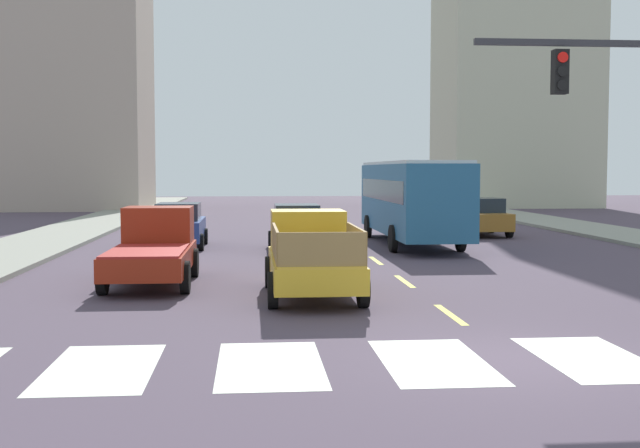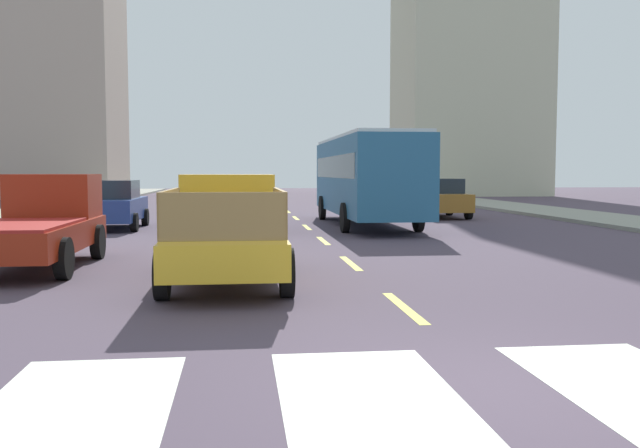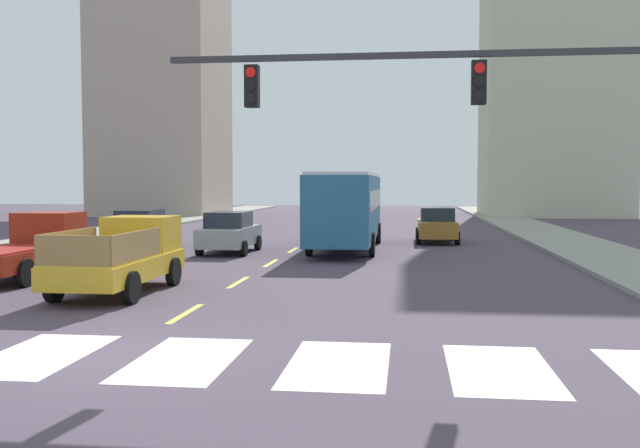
% 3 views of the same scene
% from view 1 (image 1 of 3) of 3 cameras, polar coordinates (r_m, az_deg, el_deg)
% --- Properties ---
extents(ground_plane, '(160.00, 160.00, 0.00)m').
position_cam_1_polar(ground_plane, '(13.26, 13.41, -9.28)').
color(ground_plane, '#4B3E4D').
extents(sidewalk_left, '(3.84, 110.00, 0.15)m').
position_cam_1_polar(sidewalk_left, '(31.56, -20.50, -1.71)').
color(sidewalk_left, gray).
rests_on(sidewalk_left, ground).
extents(crosswalk_stripe_1, '(1.61, 3.13, 0.01)m').
position_cam_1_polar(crosswalk_stripe_1, '(12.81, -15.16, -9.76)').
color(crosswalk_stripe_1, silver).
rests_on(crosswalk_stripe_1, ground).
extents(crosswalk_stripe_2, '(1.61, 3.13, 0.01)m').
position_cam_1_polar(crosswalk_stripe_2, '(12.61, -3.54, -9.85)').
color(crosswalk_stripe_2, silver).
rests_on(crosswalk_stripe_2, ground).
extents(crosswalk_stripe_3, '(1.61, 3.13, 0.01)m').
position_cam_1_polar(crosswalk_stripe_3, '(12.92, 7.98, -9.54)').
color(crosswalk_stripe_3, silver).
rests_on(crosswalk_stripe_3, ground).
extents(crosswalk_stripe_4, '(1.61, 3.13, 0.01)m').
position_cam_1_polar(crosswalk_stripe_4, '(13.71, 18.53, -8.93)').
color(crosswalk_stripe_4, silver).
rests_on(crosswalk_stripe_4, ground).
extents(lane_dash_0, '(0.16, 2.40, 0.01)m').
position_cam_1_polar(lane_dash_0, '(17.02, 9.16, -6.31)').
color(lane_dash_0, '#DBD549').
rests_on(lane_dash_0, ground).
extents(lane_dash_1, '(0.16, 2.40, 0.01)m').
position_cam_1_polar(lane_dash_1, '(21.85, 5.97, -4.04)').
color(lane_dash_1, '#DBD549').
rests_on(lane_dash_1, ground).
extents(lane_dash_2, '(0.16, 2.40, 0.01)m').
position_cam_1_polar(lane_dash_2, '(26.74, 3.95, -2.58)').
color(lane_dash_2, '#DBD549').
rests_on(lane_dash_2, ground).
extents(lane_dash_3, '(0.16, 2.40, 0.01)m').
position_cam_1_polar(lane_dash_3, '(31.66, 2.56, -1.58)').
color(lane_dash_3, '#DBD549').
rests_on(lane_dash_3, ground).
extents(lane_dash_4, '(0.16, 2.40, 0.01)m').
position_cam_1_polar(lane_dash_4, '(36.61, 1.55, -0.85)').
color(lane_dash_4, '#DBD549').
rests_on(lane_dash_4, ground).
extents(lane_dash_5, '(0.16, 2.40, 0.01)m').
position_cam_1_polar(lane_dash_5, '(41.56, 0.77, -0.29)').
color(lane_dash_5, '#DBD549').
rests_on(lane_dash_5, ground).
extents(lane_dash_6, '(0.16, 2.40, 0.01)m').
position_cam_1_polar(lane_dash_6, '(46.53, 0.17, 0.15)').
color(lane_dash_6, '#DBD549').
rests_on(lane_dash_6, ground).
extents(lane_dash_7, '(0.16, 2.40, 0.01)m').
position_cam_1_polar(lane_dash_7, '(51.50, -0.33, 0.51)').
color(lane_dash_7, '#DBD549').
rests_on(lane_dash_7, ground).
extents(pickup_stakebed, '(2.18, 5.20, 1.96)m').
position_cam_1_polar(pickup_stakebed, '(19.45, -0.62, -2.22)').
color(pickup_stakebed, gold).
rests_on(pickup_stakebed, ground).
extents(pickup_dark, '(2.18, 5.20, 1.96)m').
position_cam_1_polar(pickup_dark, '(21.87, -11.62, -1.66)').
color(pickup_dark, maroon).
rests_on(pickup_dark, ground).
extents(city_bus, '(2.72, 10.80, 3.32)m').
position_cam_1_polar(city_bus, '(32.51, 6.44, 1.99)').
color(city_bus, '#265F89').
rests_on(city_bus, ground).
extents(sedan_near_right, '(2.02, 4.40, 1.72)m').
position_cam_1_polar(sedan_near_right, '(31.55, -9.90, -0.09)').
color(sedan_near_right, navy).
rests_on(sedan_near_right, ground).
extents(sedan_mid, '(2.02, 4.40, 1.72)m').
position_cam_1_polar(sedan_mid, '(29.91, -1.68, -0.25)').
color(sedan_mid, gray).
rests_on(sedan_mid, ground).
extents(sedan_far, '(2.02, 4.40, 1.72)m').
position_cam_1_polar(sedan_far, '(37.57, 11.27, 0.51)').
color(sedan_far, '#A26924').
rests_on(sedan_far, ground).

